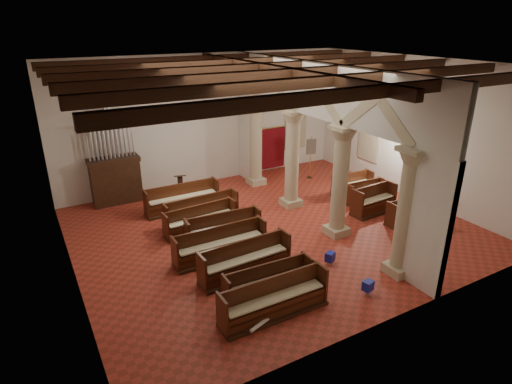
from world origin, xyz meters
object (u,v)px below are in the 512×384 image
object	(u,v)px
lectern	(181,189)
processional_banner	(310,163)
nave_pew_0	(274,304)
aisle_pew_0	(409,215)
pipe_organ	(115,172)

from	to	relation	value
lectern	processional_banner	world-z (taller)	processional_banner
nave_pew_0	lectern	bearing A→B (deg)	86.33
aisle_pew_0	pipe_organ	bearing A→B (deg)	141.65
pipe_organ	nave_pew_0	world-z (taller)	pipe_organ
pipe_organ	lectern	bearing A→B (deg)	-24.01
lectern	aisle_pew_0	distance (m)	9.50
pipe_organ	nave_pew_0	distance (m)	10.07
processional_banner	aisle_pew_0	world-z (taller)	processional_banner
nave_pew_0	aisle_pew_0	size ratio (longest dim) A/B	1.55
aisle_pew_0	lectern	bearing A→B (deg)	137.39
nave_pew_0	processional_banner	bearing A→B (deg)	49.25
pipe_organ	processional_banner	world-z (taller)	pipe_organ
pipe_organ	aisle_pew_0	bearing A→B (deg)	-39.13
pipe_organ	processional_banner	bearing A→B (deg)	-9.95
pipe_organ	nave_pew_0	size ratio (longest dim) A/B	1.42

